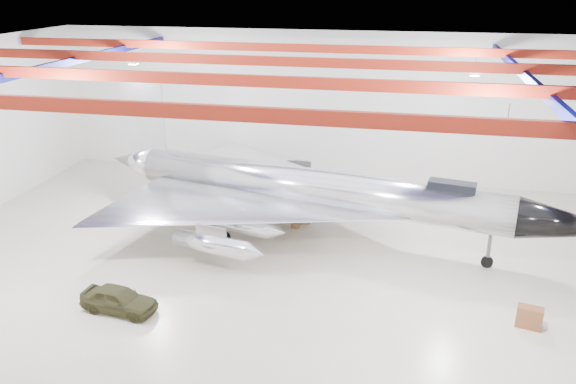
# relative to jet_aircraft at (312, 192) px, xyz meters

# --- Properties ---
(floor) EXTENTS (40.00, 40.00, 0.00)m
(floor) POSITION_rel_jet_aircraft_xyz_m (-1.53, -4.12, -2.78)
(floor) COLOR #BCAB95
(floor) RESTS_ON ground
(wall_back) EXTENTS (40.00, 0.00, 40.00)m
(wall_back) POSITION_rel_jet_aircraft_xyz_m (-1.53, 10.88, 2.72)
(wall_back) COLOR silver
(wall_back) RESTS_ON floor
(ceiling) EXTENTS (40.00, 40.00, 0.00)m
(ceiling) POSITION_rel_jet_aircraft_xyz_m (-1.53, -4.12, 8.22)
(ceiling) COLOR #0A0F38
(ceiling) RESTS_ON wall_back
(ceiling_structure) EXTENTS (39.50, 29.50, 1.08)m
(ceiling_structure) POSITION_rel_jet_aircraft_xyz_m (-1.53, -4.12, 7.55)
(ceiling_structure) COLOR maroon
(ceiling_structure) RESTS_ON ceiling
(jet_aircraft) EXTENTS (30.83, 20.71, 8.46)m
(jet_aircraft) POSITION_rel_jet_aircraft_xyz_m (0.00, 0.00, 0.00)
(jet_aircraft) COLOR silver
(jet_aircraft) RESTS_ON floor
(jeep) EXTENTS (3.75, 1.83, 1.23)m
(jeep) POSITION_rel_jet_aircraft_xyz_m (-7.28, -9.91, -2.16)
(jeep) COLOR #35331A
(jeep) RESTS_ON floor
(desk) EXTENTS (1.18, 0.77, 1.00)m
(desk) POSITION_rel_jet_aircraft_xyz_m (11.03, -7.25, -2.28)
(desk) COLOR brown
(desk) RESTS_ON floor
(toolbox_red) EXTENTS (0.61, 0.54, 0.36)m
(toolbox_red) POSITION_rel_jet_aircraft_xyz_m (-3.99, 3.91, -2.59)
(toolbox_red) COLOR maroon
(toolbox_red) RESTS_ON floor
(engine_drum) EXTENTS (0.68, 0.68, 0.50)m
(engine_drum) POSITION_rel_jet_aircraft_xyz_m (-3.10, 0.15, -2.53)
(engine_drum) COLOR #59595B
(engine_drum) RESTS_ON floor
(parts_bin) EXTENTS (0.83, 0.77, 0.47)m
(parts_bin) POSITION_rel_jet_aircraft_xyz_m (-0.82, 1.66, -2.54)
(parts_bin) COLOR olive
(parts_bin) RESTS_ON floor
(crate_small) EXTENTS (0.36, 0.30, 0.24)m
(crate_small) POSITION_rel_jet_aircraft_xyz_m (-6.24, 2.85, -2.66)
(crate_small) COLOR #59595B
(crate_small) RESTS_ON floor
(oil_barrel) EXTENTS (0.56, 0.48, 0.33)m
(oil_barrel) POSITION_rel_jet_aircraft_xyz_m (-1.15, 0.88, -2.61)
(oil_barrel) COLOR olive
(oil_barrel) RESTS_ON floor
(spares_box) EXTENTS (0.45, 0.45, 0.33)m
(spares_box) POSITION_rel_jet_aircraft_xyz_m (-1.63, 6.74, -2.61)
(spares_box) COLOR #59595B
(spares_box) RESTS_ON floor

